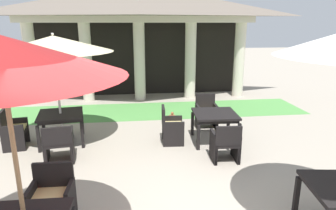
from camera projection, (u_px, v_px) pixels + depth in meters
name	position (u px, v px, depth m)	size (l,w,h in m)	color
background_pavilion	(138.00, 13.00, 10.73)	(8.87, 2.60, 4.12)	beige
lawn_strip	(142.00, 111.00, 9.89)	(10.67, 2.01, 0.01)	#519347
patio_umbrella_near_foreground	(0.00, 58.00, 2.80)	(2.38, 2.38, 2.79)	#2D2D2D
patio_chair_near_foreground_north	(52.00, 198.00, 4.30)	(0.61, 0.51, 0.87)	black
patio_table_mid_left	(215.00, 117.00, 7.22)	(1.07, 1.07, 0.73)	black
patio_chair_mid_left_west	(171.00, 127.00, 7.21)	(0.54, 0.57, 0.90)	black
patio_chair_mid_left_south	(225.00, 143.00, 6.27)	(0.58, 0.59, 0.84)	black
patio_chair_mid_left_north	(206.00, 113.00, 8.29)	(0.60, 0.57, 0.90)	black
patio_table_mid_right	(61.00, 117.00, 7.16)	(1.15, 1.15, 0.74)	black
patio_umbrella_mid_right	(54.00, 45.00, 6.70)	(2.66, 2.66, 2.61)	#2D2D2D
patio_chair_mid_right_south	(59.00, 143.00, 6.23)	(0.66, 0.67, 0.84)	black
patio_chair_mid_right_west	(13.00, 130.00, 6.94)	(0.58, 0.70, 0.90)	black
terracotta_urn	(172.00, 120.00, 8.52)	(0.33, 0.33, 0.39)	#9E5633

